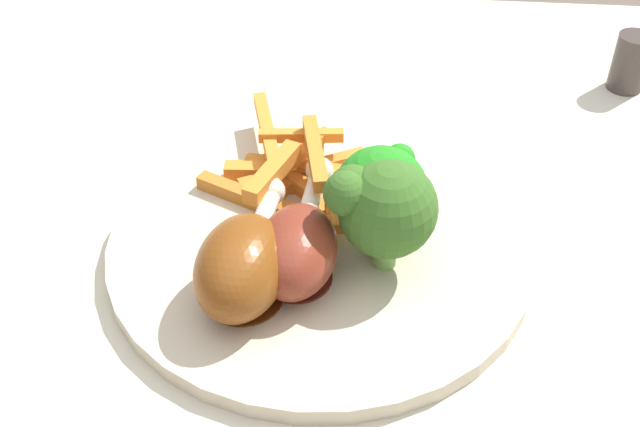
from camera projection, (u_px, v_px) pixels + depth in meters
name	position (u px, v px, depth m)	size (l,w,h in m)	color
dining_table	(268.00, 389.00, 0.57)	(1.10, 0.86, 0.72)	beige
dinner_plate	(320.00, 244.00, 0.53)	(0.28, 0.28, 0.01)	beige
broccoli_floret_front	(380.00, 202.00, 0.48)	(0.07, 0.07, 0.07)	#79AC51
broccoli_floret_middle	(383.00, 195.00, 0.50)	(0.06, 0.07, 0.07)	#78B94A
carrot_fries_pile	(292.00, 172.00, 0.56)	(0.13, 0.14, 0.04)	orange
chicken_drumstick_near	(243.00, 264.00, 0.47)	(0.06, 0.13, 0.05)	#53240A
chicken_drumstick_far	(298.00, 246.00, 0.49)	(0.06, 0.13, 0.05)	#571B11
pepper_shaker	(630.00, 62.00, 0.68)	(0.03, 0.03, 0.05)	#423833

